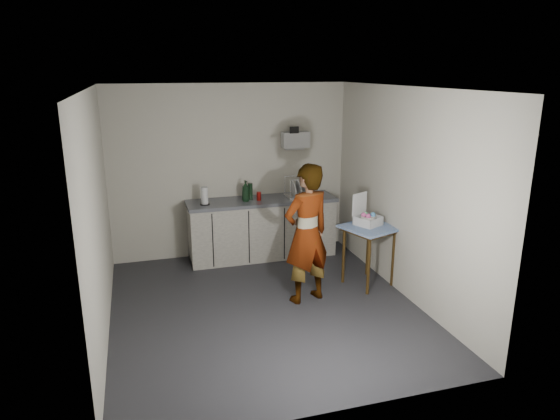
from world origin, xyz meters
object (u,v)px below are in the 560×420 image
object	(u,v)px
kitchen_counter	(262,230)
dish_rack	(299,192)
dark_bottle	(250,191)
soap_bottle	(246,191)
paper_towel	(205,196)
standing_man	(307,234)
soda_can	(259,196)
bakery_box	(367,218)
side_table	(369,234)

from	to	relation	value
kitchen_counter	dish_rack	size ratio (longest dim) A/B	5.08
kitchen_counter	dark_bottle	xyz separation A→B (m)	(-0.17, 0.04, 0.61)
soap_bottle	paper_towel	distance (m)	0.61
kitchen_counter	dark_bottle	world-z (taller)	dark_bottle
standing_man	soap_bottle	world-z (taller)	standing_man
soda_can	paper_towel	distance (m)	0.81
dark_bottle	soap_bottle	bearing A→B (deg)	-138.45
bakery_box	side_table	bearing A→B (deg)	-116.52
kitchen_counter	standing_man	size ratio (longest dim) A/B	1.29
dish_rack	bakery_box	xyz separation A→B (m)	(0.51, -1.29, -0.08)
side_table	standing_man	xyz separation A→B (m)	(-0.95, -0.22, 0.16)
soap_bottle	bakery_box	size ratio (longest dim) A/B	0.76
kitchen_counter	paper_towel	world-z (taller)	paper_towel
standing_man	dark_bottle	xyz separation A→B (m)	(-0.32, 1.65, 0.17)
dish_rack	bakery_box	distance (m)	1.39
paper_towel	kitchen_counter	bearing A→B (deg)	4.40
side_table	bakery_box	xyz separation A→B (m)	(-0.00, 0.09, 0.20)
side_table	soda_can	bearing A→B (deg)	110.77
paper_towel	dish_rack	xyz separation A→B (m)	(1.45, 0.05, -0.05)
side_table	standing_man	world-z (taller)	standing_man
kitchen_counter	standing_man	bearing A→B (deg)	-84.65
side_table	soap_bottle	distance (m)	1.95
dark_bottle	bakery_box	world-z (taller)	bakery_box
dish_rack	side_table	bearing A→B (deg)	-69.73
soap_bottle	bakery_box	world-z (taller)	same
soap_bottle	dish_rack	xyz separation A→B (m)	(0.84, 0.02, -0.08)
standing_man	soda_can	size ratio (longest dim) A/B	13.96
side_table	paper_towel	xyz separation A→B (m)	(-1.96, 1.33, 0.33)
soap_bottle	paper_towel	bearing A→B (deg)	-177.68
kitchen_counter	soda_can	size ratio (longest dim) A/B	17.99
soda_can	dark_bottle	world-z (taller)	dark_bottle
soda_can	bakery_box	distance (m)	1.71
dark_bottle	side_table	bearing A→B (deg)	-48.54
paper_towel	bakery_box	world-z (taller)	bakery_box
bakery_box	soda_can	bearing A→B (deg)	105.20
soap_bottle	paper_towel	world-z (taller)	soap_bottle
standing_man	bakery_box	bearing A→B (deg)	-179.17
soda_can	bakery_box	size ratio (longest dim) A/B	0.30
side_table	bakery_box	distance (m)	0.21
side_table	dish_rack	world-z (taller)	dish_rack
dark_bottle	kitchen_counter	bearing A→B (deg)	-12.03
side_table	dish_rack	distance (m)	1.50
paper_towel	dish_rack	size ratio (longest dim) A/B	0.58
soap_bottle	soda_can	xyz separation A→B (m)	(0.20, -0.01, -0.09)
side_table	soap_bottle	world-z (taller)	soap_bottle
side_table	bakery_box	world-z (taller)	bakery_box
dark_bottle	paper_towel	distance (m)	0.70
kitchen_counter	dark_bottle	bearing A→B (deg)	167.97
standing_man	paper_towel	world-z (taller)	standing_man
side_table	bakery_box	size ratio (longest dim) A/B	1.98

